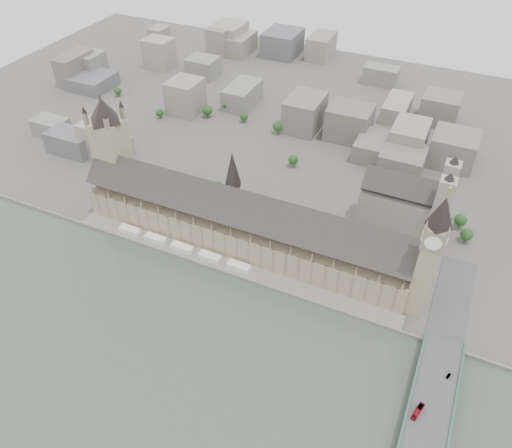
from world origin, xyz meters
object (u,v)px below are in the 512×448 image
at_px(victoria_tower, 111,148).
at_px(palace_of_westminster, 242,223).
at_px(car_silver, 448,376).
at_px(westminster_abbey, 406,204).
at_px(red_bus_north, 418,411).
at_px(elizabeth_tower, 431,251).
at_px(westminster_bridge, 423,443).

bearing_deg(victoria_tower, palace_of_westminster, -2.96).
relative_size(palace_of_westminster, car_silver, 63.48).
bearing_deg(westminster_abbey, red_bus_north, -75.26).
distance_m(victoria_tower, westminster_abbey, 244.79).
distance_m(elizabeth_tower, red_bus_north, 96.02).
bearing_deg(victoria_tower, red_bus_north, -19.88).
relative_size(palace_of_westminster, victoria_tower, 2.65).
bearing_deg(elizabeth_tower, victoria_tower, 176.04).
xyz_separation_m(palace_of_westminster, car_silver, (167.77, -62.87, -11.77)).
bearing_deg(elizabeth_tower, palace_of_westminster, 175.15).
bearing_deg(westminster_bridge, car_silver, 82.59).
bearing_deg(car_silver, westminster_abbey, 128.98).
bearing_deg(car_silver, palace_of_westminster, 176.07).
distance_m(palace_of_westminster, car_silver, 179.55).
bearing_deg(car_silver, victoria_tower, -176.81).
bearing_deg(red_bus_north, westminster_bridge, -48.98).
xyz_separation_m(westminster_bridge, westminster_abbey, (-51.08, 182.50, 19.96)).
distance_m(palace_of_westminster, elizabeth_tower, 142.94).
bearing_deg(elizabeth_tower, westminster_abbey, 107.29).
height_order(westminster_bridge, red_bus_north, red_bus_north).
height_order(palace_of_westminster, elizabeth_tower, elizabeth_tower).
bearing_deg(red_bus_north, palace_of_westminster, 163.44).
bearing_deg(palace_of_westminster, red_bus_north, -31.17).
relative_size(westminster_bridge, red_bus_north, 27.25).
height_order(elizabeth_tower, car_silver, elizabeth_tower).
distance_m(westminster_bridge, car_silver, 45.08).
relative_size(westminster_bridge, westminster_abbey, 4.78).
relative_size(palace_of_westminster, red_bus_north, 22.22).
bearing_deg(westminster_abbey, car_silver, -67.64).
xyz_separation_m(palace_of_westminster, westminster_abbey, (110.92, 75.30, 2.38)).
relative_size(elizabeth_tower, westminster_bridge, 0.33).
xyz_separation_m(red_bus_north, car_silver, (12.29, 31.19, -0.97)).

